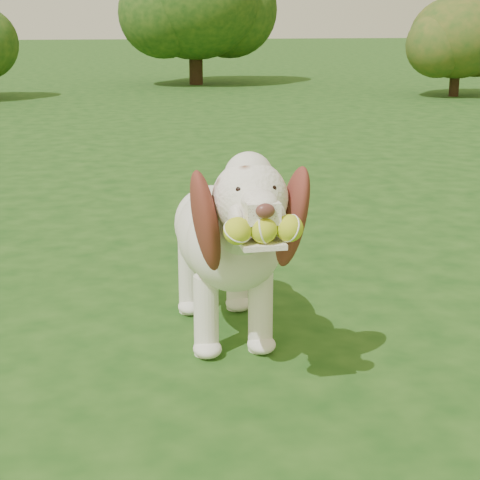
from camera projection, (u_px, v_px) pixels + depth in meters
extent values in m
plane|color=#174112|center=(134.00, 334.00, 3.39)|extent=(80.00, 80.00, 0.00)
ellipsoid|color=white|center=(222.00, 236.00, 3.34)|extent=(0.40, 0.74, 0.38)
ellipsoid|color=white|center=(234.00, 243.00, 3.07)|extent=(0.39, 0.39, 0.37)
ellipsoid|color=white|center=(212.00, 223.00, 3.58)|extent=(0.35, 0.35, 0.34)
cylinder|color=white|center=(242.00, 228.00, 2.91)|extent=(0.21, 0.30, 0.29)
sphere|color=white|center=(250.00, 198.00, 2.73)|extent=(0.27, 0.27, 0.26)
sphere|color=white|center=(249.00, 177.00, 2.73)|extent=(0.18, 0.18, 0.17)
cube|color=white|center=(260.00, 210.00, 2.59)|extent=(0.12, 0.16, 0.07)
ellipsoid|color=#592D28|center=(265.00, 211.00, 2.51)|extent=(0.06, 0.04, 0.05)
cube|color=white|center=(260.00, 242.00, 2.61)|extent=(0.15, 0.17, 0.02)
ellipsoid|color=brown|center=(205.00, 221.00, 2.73)|extent=(0.16, 0.25, 0.40)
ellipsoid|color=brown|center=(292.00, 217.00, 2.79)|extent=(0.15, 0.25, 0.40)
cylinder|color=white|center=(207.00, 206.00, 3.71)|extent=(0.07, 0.19, 0.14)
cylinder|color=white|center=(206.00, 315.00, 3.15)|extent=(0.10, 0.10, 0.33)
cylinder|color=white|center=(260.00, 312.00, 3.19)|extent=(0.10, 0.10, 0.33)
cylinder|color=white|center=(189.00, 277.00, 3.60)|extent=(0.10, 0.10, 0.33)
cylinder|color=white|center=(237.00, 274.00, 3.64)|extent=(0.10, 0.10, 0.33)
sphere|color=yellow|center=(237.00, 231.00, 2.54)|extent=(0.09, 0.09, 0.09)
sphere|color=yellow|center=(264.00, 230.00, 2.55)|extent=(0.09, 0.09, 0.09)
sphere|color=yellow|center=(289.00, 228.00, 2.57)|extent=(0.09, 0.09, 0.09)
cylinder|color=#382314|center=(196.00, 62.00, 15.12)|extent=(0.26, 0.26, 0.82)
ellipsoid|color=#173F13|center=(195.00, 2.00, 14.82)|extent=(2.47, 2.47, 2.10)
cylinder|color=#382314|center=(454.00, 80.00, 13.01)|extent=(0.16, 0.16, 0.51)
ellipsoid|color=#173F13|center=(458.00, 37.00, 12.83)|extent=(1.53, 1.53, 1.30)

